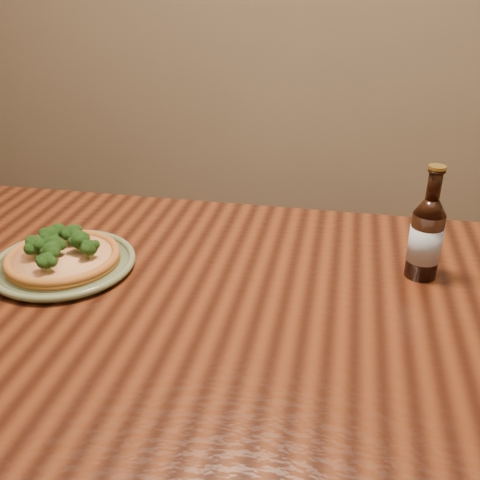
% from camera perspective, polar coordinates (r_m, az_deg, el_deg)
% --- Properties ---
extents(table, '(1.60, 0.90, 0.75)m').
position_cam_1_polar(table, '(1.06, 0.81, -10.78)').
color(table, '#4E2210').
rests_on(table, ground).
extents(plate, '(0.28, 0.28, 0.02)m').
position_cam_1_polar(plate, '(1.17, -17.45, -2.29)').
color(plate, '#64744F').
rests_on(plate, table).
extents(pizza, '(0.23, 0.23, 0.06)m').
position_cam_1_polar(pizza, '(1.17, -17.60, -1.48)').
color(pizza, '#AA6626').
rests_on(pizza, plate).
extents(beer_bottle, '(0.06, 0.06, 0.23)m').
position_cam_1_polar(beer_bottle, '(1.12, 18.36, 0.29)').
color(beer_bottle, black).
rests_on(beer_bottle, table).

